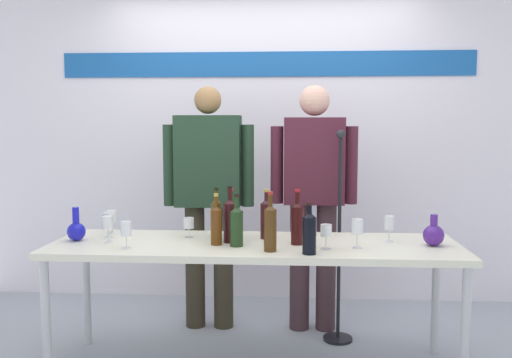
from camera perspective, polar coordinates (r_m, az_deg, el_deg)
name	(u,v)px	position (r m, az deg, el deg)	size (l,w,h in m)	color
back_wall	(266,120)	(4.60, 1.03, 6.16)	(4.80, 0.11, 3.00)	white
display_table	(254,252)	(3.28, -0.17, -7.62)	(2.40, 0.71, 0.77)	silver
decanter_blue_left	(76,230)	(3.48, -18.13, -5.04)	(0.11, 0.11, 0.20)	#1A1BBA
decanter_blue_right	(434,234)	(3.34, 17.92, -5.48)	(0.12, 0.12, 0.18)	#4C2188
presenter_left	(209,190)	(3.92, -4.94, -1.12)	(0.65, 0.22, 1.73)	#322C1F
presenter_right	(314,191)	(3.88, 5.99, -1.26)	(0.61, 0.22, 1.73)	#3D282D
wine_bottle_0	(297,222)	(3.21, 4.29, -4.43)	(0.07, 0.07, 0.32)	black
wine_bottle_1	(216,224)	(3.20, -4.14, -4.64)	(0.07, 0.07, 0.30)	#542C0C
wine_bottle_2	(266,218)	(3.36, 1.08, -4.03)	(0.07, 0.07, 0.30)	#371417
wine_bottle_3	(237,225)	(3.16, -2.03, -4.76)	(0.08, 0.08, 0.30)	#1D3718
wine_bottle_4	(270,227)	(3.03, 1.49, -4.95)	(0.07, 0.07, 0.33)	#482C0F
wine_bottle_5	(230,219)	(3.26, -2.74, -4.16)	(0.07, 0.07, 0.34)	black
wine_bottle_6	(231,218)	(3.36, -2.60, -4.09)	(0.06, 0.06, 0.31)	#213714
wine_bottle_7	(309,232)	(2.98, 5.55, -5.48)	(0.07, 0.07, 0.28)	black
wine_bottle_8	(216,216)	(3.42, -4.13, -3.87)	(0.07, 0.07, 0.31)	#433613
wine_glass_left_0	(126,229)	(3.19, -13.32, -5.10)	(0.06, 0.06, 0.15)	white
wine_glass_left_1	(109,219)	(3.52, -15.03, -4.03)	(0.07, 0.07, 0.16)	white
wine_glass_left_2	(112,217)	(3.66, -14.73, -3.83)	(0.06, 0.06, 0.15)	white
wine_glass_left_3	(108,223)	(3.36, -15.11, -4.47)	(0.06, 0.06, 0.16)	white
wine_glass_left_4	(189,224)	(3.42, -6.98, -4.60)	(0.06, 0.06, 0.13)	white
wine_glass_right_0	(357,227)	(3.16, 10.44, -4.91)	(0.06, 0.06, 0.17)	white
wine_glass_right_1	(389,223)	(3.37, 13.64, -4.49)	(0.06, 0.06, 0.16)	white
wine_glass_right_2	(326,231)	(3.11, 7.27, -5.38)	(0.06, 0.06, 0.14)	white
microphone_stand	(339,272)	(3.80, 8.56, -9.55)	(0.20, 0.20, 1.43)	black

